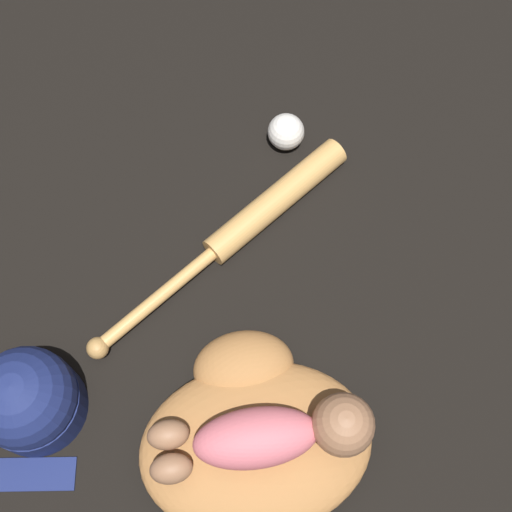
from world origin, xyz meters
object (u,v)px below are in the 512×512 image
at_px(baseball_bat, 253,220).
at_px(baseball, 286,132).
at_px(baseball_glove, 254,432).
at_px(baseball_cap, 28,400).
at_px(baby_figure, 277,435).

xyz_separation_m(baseball_bat, baseball, (0.09, 0.17, 0.01)).
bearing_deg(baseball_glove, baseball_cap, 164.78).
relative_size(baseball_bat, baseball_cap, 2.27).
bearing_deg(baseball, baby_figure, -100.48).
bearing_deg(baseball_glove, baseball_bat, 82.47).
distance_m(baseball, baseball_cap, 0.68).
height_order(baseball_bat, baseball, baseball).
height_order(baseball, baseball_cap, baseball_cap).
bearing_deg(baseball_cap, baby_figure, -17.02).
bearing_deg(baseball_cap, baseball_bat, 35.57).
bearing_deg(baseball_cap, baseball_glove, -15.22).
bearing_deg(baseball_bat, baseball, 62.82).
relative_size(baby_figure, baseball, 4.80).
height_order(baseball_glove, baseball, baseball_glove).
xyz_separation_m(baseball_glove, baseball_cap, (-0.35, 0.10, 0.02)).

